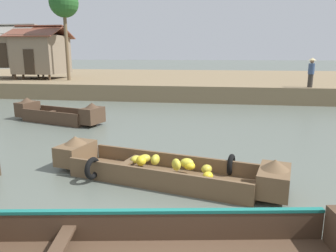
% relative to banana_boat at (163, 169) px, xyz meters
% --- Properties ---
extents(ground_plane, '(300.00, 300.00, 0.00)m').
position_rel_banana_boat_xyz_m(ground_plane, '(0.67, 6.27, -0.27)').
color(ground_plane, '#596056').
extents(riverbank_strip, '(160.00, 20.00, 1.00)m').
position_rel_banana_boat_xyz_m(riverbank_strip, '(0.67, 21.90, 0.23)').
color(riverbank_strip, '#7F6B4C').
rests_on(riverbank_strip, ground).
extents(banana_boat, '(5.59, 2.30, 0.81)m').
position_rel_banana_boat_xyz_m(banana_boat, '(0.00, 0.00, 0.00)').
color(banana_boat, brown).
rests_on(banana_boat, ground).
extents(viewer_boat, '(6.53, 2.12, 0.89)m').
position_rel_banana_boat_xyz_m(viewer_boat, '(0.29, -3.19, 0.01)').
color(viewer_boat, '#473323').
rests_on(viewer_boat, ground).
extents(cargo_boat_upstream, '(4.38, 2.17, 0.95)m').
position_rel_banana_boat_xyz_m(cargo_boat_upstream, '(-5.57, 5.71, 0.08)').
color(cargo_boat_upstream, '#473323').
rests_on(cargo_boat_upstream, ground).
extents(stilt_house_left, '(3.89, 3.68, 4.13)m').
position_rel_banana_boat_xyz_m(stilt_house_left, '(-14.68, 16.63, 2.90)').
color(stilt_house_left, '#4C3826').
rests_on(stilt_house_left, riverbank_strip).
extents(stilt_house_mid_left, '(3.85, 4.02, 4.00)m').
position_rel_banana_boat_xyz_m(stilt_house_mid_left, '(-12.34, 16.43, 2.63)').
color(stilt_house_mid_left, '#4C3826').
rests_on(stilt_house_mid_left, riverbank_strip).
extents(palm_tree_near, '(2.01, 2.01, 6.36)m').
position_rel_banana_boat_xyz_m(palm_tree_near, '(-9.59, 15.11, 5.99)').
color(palm_tree_near, brown).
rests_on(palm_tree_near, riverbank_strip).
extents(vendor_person, '(0.44, 0.44, 1.66)m').
position_rel_banana_boat_xyz_m(vendor_person, '(6.38, 12.44, 1.66)').
color(vendor_person, '#332D28').
rests_on(vendor_person, riverbank_strip).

